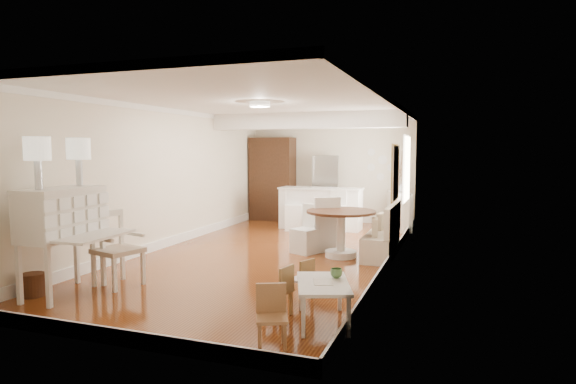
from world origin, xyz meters
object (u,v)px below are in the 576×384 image
Objects in this scene: secretary_bureau at (63,241)px; kids_chair_c at (272,317)px; kids_chair_b at (301,279)px; slip_chair_near at (306,229)px; slip_chair_far at (324,223)px; wicker_basket at (33,285)px; dining_table at (341,234)px; fridge at (339,190)px; pantry_cabinet at (273,179)px; sideboard at (399,211)px; kids_table at (323,303)px; bar_stool_right at (336,211)px; bar_stool_left at (293,210)px; kids_chair_a at (277,290)px; gustavian_armchair at (118,249)px; breakfast_counter at (321,208)px.

secretary_bureau is 3.41m from kids_chair_c.
kids_chair_b is at bearing 73.52° from kids_chair_c.
slip_chair_near is 0.87× the size of slip_chair_far.
dining_table reaches higher than wicker_basket.
fridge reaches higher than dining_table.
sideboard is at bearing -10.03° from pantry_cabinet.
kids_table is (3.95, 0.33, 0.08)m from wicker_basket.
slip_chair_far reaches higher than bar_stool_right.
secretary_bureau is 6.38m from bar_stool_right.
fridge is (-1.31, 8.18, 0.58)m from kids_chair_c.
slip_chair_near is 0.93× the size of bar_stool_left.
bar_stool_right is at bearing -35.01° from pantry_cabinet.
secretary_bureau reaches higher than kids_chair_b.
bar_stool_left is 1.95m from pantry_cabinet.
kids_table is at bearing -80.03° from dining_table.
kids_chair_a is 0.49× the size of dining_table.
gustavian_armchair is at bearing 171.65° from kids_table.
sideboard is at bearing 63.10° from kids_chair_c.
bar_stool_right is (-0.69, 2.44, 0.09)m from dining_table.
bar_stool_left is 1.68m from fridge.
secretary_bureau reaches higher than slip_chair_near.
kids_table is at bearing -85.24° from bar_stool_left.
secretary_bureau reaches higher than slip_chair_far.
kids_chair_c is at bearing -52.89° from slip_chair_near.
slip_chair_near is (-1.31, 3.49, 0.22)m from kids_table.
kids_chair_c reaches higher than wicker_basket.
kids_chair_b is at bearing -88.07° from dining_table.
wicker_basket is 0.32× the size of kids_table.
kids_chair_b reaches higher than kids_table.
pantry_cabinet reaches higher than kids_table.
bar_stool_right is at bearing 105.91° from dining_table.
kids_chair_b is 0.24× the size of pantry_cabinet.
fridge is (-1.03, 7.28, 0.59)m from kids_chair_a.
pantry_cabinet reaches higher than slip_chair_far.
sideboard is (0.66, 3.36, 0.04)m from dining_table.
fridge is (-1.10, 6.60, 0.62)m from kids_chair_b.
secretary_bureau is 3.25m from kids_chair_b.
fridge is (-0.55, 3.47, 0.37)m from slip_chair_far.
pantry_cabinet is at bearing 115.43° from kids_table.
dining_table is at bearing -168.53° from kids_chair_a.
sideboard is at bearing 78.90° from dining_table.
dining_table reaches higher than kids_chair_c.
slip_chair_near is at bearing 23.91° from slip_chair_far.
kids_chair_a is (-0.57, 0.05, 0.07)m from kids_table.
kids_chair_b is 2.65m from dining_table.
secretary_bureau is at bearing -105.67° from breakfast_counter.
kids_table is 8.20m from pantry_cabinet.
bar_stool_right is at bearing -4.23° from gustavian_armchair.
breakfast_counter is at bearing -32.43° from pantry_cabinet.
gustavian_armchair is at bearing 53.17° from secretary_bureau.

